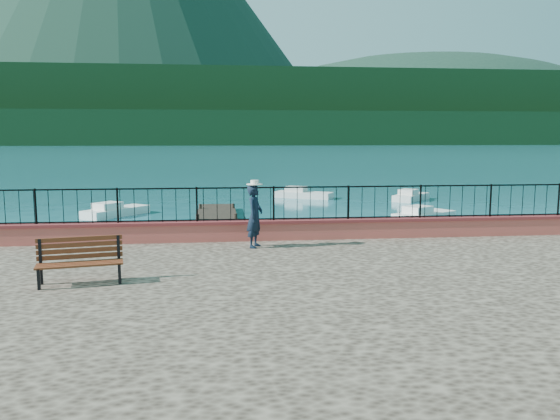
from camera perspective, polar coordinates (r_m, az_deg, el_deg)
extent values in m
plane|color=#19596B|center=(12.71, 2.44, -11.52)|extent=(2000.00, 2000.00, 0.00)
cube|color=#C84D48|center=(15.90, 0.42, -2.07)|extent=(28.00, 0.46, 0.58)
cube|color=black|center=(15.79, 0.42, 0.67)|extent=(27.00, 0.05, 0.95)
cube|color=#2D231C|center=(24.20, -6.65, -1.99)|extent=(2.00, 16.00, 0.30)
cube|color=black|center=(311.91, -6.15, 8.44)|extent=(900.00, 60.00, 18.00)
cube|color=black|center=(372.30, -6.24, 10.30)|extent=(900.00, 120.00, 44.00)
ellipsoid|color=#142D23|center=(613.41, 14.89, 6.96)|extent=(448.00, 384.00, 180.00)
cube|color=black|center=(11.84, -20.12, -6.31)|extent=(1.74, 0.81, 0.42)
cube|color=maroon|center=(11.99, -20.16, -3.86)|extent=(1.66, 0.39, 0.51)
imported|color=black|center=(14.72, -2.65, -0.64)|extent=(0.62, 0.73, 1.71)
cylinder|color=white|center=(14.62, -2.67, 2.90)|extent=(0.44, 0.44, 0.12)
cube|color=silver|center=(20.69, -15.35, -3.15)|extent=(3.75, 2.50, 0.80)
cube|color=silver|center=(21.56, 9.55, -2.56)|extent=(3.70, 1.31, 0.80)
cube|color=silver|center=(28.39, 14.84, -0.27)|extent=(3.71, 2.98, 0.80)
cube|color=white|center=(30.38, -16.76, 0.16)|extent=(3.31, 3.76, 0.80)
cube|color=silver|center=(37.76, 2.50, 1.87)|extent=(4.06, 3.04, 0.80)
cube|color=silver|center=(37.32, 13.54, 1.60)|extent=(3.19, 3.35, 0.80)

